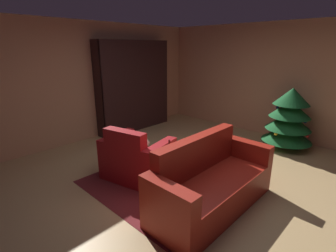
# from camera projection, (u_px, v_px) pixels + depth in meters

# --- Properties ---
(ground_plane) EXTENTS (7.30, 7.30, 0.00)m
(ground_plane) POSITION_uv_depth(u_px,v_px,m) (192.00, 180.00, 4.08)
(ground_plane) COLOR tan
(wall_back) EXTENTS (6.08, 0.06, 2.61)m
(wall_back) POSITION_uv_depth(u_px,v_px,m) (276.00, 81.00, 5.80)
(wall_back) COLOR tan
(wall_back) RESTS_ON ground
(wall_left) EXTENTS (0.06, 6.20, 2.61)m
(wall_left) POSITION_uv_depth(u_px,v_px,m) (89.00, 82.00, 5.67)
(wall_left) COLOR tan
(wall_left) RESTS_ON ground
(area_rug) EXTENTS (2.32, 2.02, 0.01)m
(area_rug) POSITION_uv_depth(u_px,v_px,m) (169.00, 184.00, 3.96)
(area_rug) COLOR maroon
(area_rug) RESTS_ON ground
(bookshelf_unit) EXTENTS (0.34, 2.06, 2.22)m
(bookshelf_unit) POSITION_uv_depth(u_px,v_px,m) (138.00, 87.00, 6.43)
(bookshelf_unit) COLOR black
(bookshelf_unit) RESTS_ON ground
(armchair_red) EXTENTS (1.17, 0.98, 0.89)m
(armchair_red) POSITION_uv_depth(u_px,v_px,m) (136.00, 160.00, 4.08)
(armchair_red) COLOR maroon
(armchair_red) RESTS_ON ground
(couch_red) EXTENTS (0.76, 1.91, 0.94)m
(couch_red) POSITION_uv_depth(u_px,v_px,m) (211.00, 185.00, 3.34)
(couch_red) COLOR maroon
(couch_red) RESTS_ON ground
(coffee_table) EXTENTS (0.61, 0.61, 0.46)m
(coffee_table) POSITION_uv_depth(u_px,v_px,m) (162.00, 158.00, 3.92)
(coffee_table) COLOR black
(coffee_table) RESTS_ON ground
(book_stack_on_table) EXTENTS (0.22, 0.17, 0.11)m
(book_stack_on_table) POSITION_uv_depth(u_px,v_px,m) (159.00, 152.00, 3.87)
(book_stack_on_table) COLOR gray
(book_stack_on_table) RESTS_ON coffee_table
(bottle_on_table) EXTENTS (0.07, 0.07, 0.30)m
(bottle_on_table) POSITION_uv_depth(u_px,v_px,m) (169.00, 151.00, 3.75)
(bottle_on_table) COLOR #5A1D1D
(bottle_on_table) RESTS_ON coffee_table
(decorated_tree) EXTENTS (1.00, 1.00, 1.28)m
(decorated_tree) POSITION_uv_depth(u_px,v_px,m) (289.00, 118.00, 5.23)
(decorated_tree) COLOR brown
(decorated_tree) RESTS_ON ground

